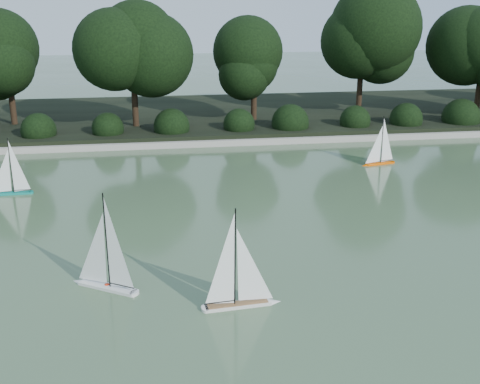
{
  "coord_description": "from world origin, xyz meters",
  "views": [
    {
      "loc": [
        -2.53,
        -8.78,
        4.36
      ],
      "look_at": [
        -0.86,
        2.27,
        0.7
      ],
      "focal_mm": 45.0,
      "sensor_mm": 36.0,
      "label": 1
    }
  ],
  "objects_px": {
    "sailboat_white_a": "(102,272)",
    "race_buoy": "(107,287)",
    "sailboat_teal": "(8,185)",
    "sailboat_white_b": "(244,290)",
    "sailboat_orange": "(378,157)"
  },
  "relations": [
    {
      "from": "sailboat_white_b",
      "to": "sailboat_teal",
      "type": "distance_m",
      "value": 7.51
    },
    {
      "from": "sailboat_teal",
      "to": "race_buoy",
      "type": "bearing_deg",
      "value": -63.64
    },
    {
      "from": "sailboat_teal",
      "to": "race_buoy",
      "type": "distance_m",
      "value": 5.67
    },
    {
      "from": "sailboat_white_a",
      "to": "sailboat_teal",
      "type": "relative_size",
      "value": 1.19
    },
    {
      "from": "sailboat_white_a",
      "to": "race_buoy",
      "type": "height_order",
      "value": "sailboat_white_a"
    },
    {
      "from": "sailboat_orange",
      "to": "sailboat_teal",
      "type": "height_order",
      "value": "sailboat_teal"
    },
    {
      "from": "sailboat_white_a",
      "to": "sailboat_orange",
      "type": "distance_m",
      "value": 9.32
    },
    {
      "from": "sailboat_teal",
      "to": "sailboat_white_a",
      "type": "bearing_deg",
      "value": -64.23
    },
    {
      "from": "sailboat_white_b",
      "to": "sailboat_orange",
      "type": "bearing_deg",
      "value": 56.25
    },
    {
      "from": "sailboat_white_a",
      "to": "sailboat_teal",
      "type": "distance_m",
      "value": 5.63
    },
    {
      "from": "sailboat_white_b",
      "to": "race_buoy",
      "type": "distance_m",
      "value": 2.23
    },
    {
      "from": "sailboat_orange",
      "to": "sailboat_teal",
      "type": "xyz_separation_m",
      "value": [
        -9.34,
        -1.21,
        0.0
      ]
    },
    {
      "from": "sailboat_white_a",
      "to": "sailboat_white_b",
      "type": "xyz_separation_m",
      "value": [
        2.1,
        -0.91,
        -0.01
      ]
    },
    {
      "from": "sailboat_white_a",
      "to": "sailboat_white_b",
      "type": "relative_size",
      "value": 1.02
    },
    {
      "from": "sailboat_white_b",
      "to": "sailboat_orange",
      "type": "xyz_separation_m",
      "value": [
        4.8,
        7.18,
        -0.04
      ]
    }
  ]
}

